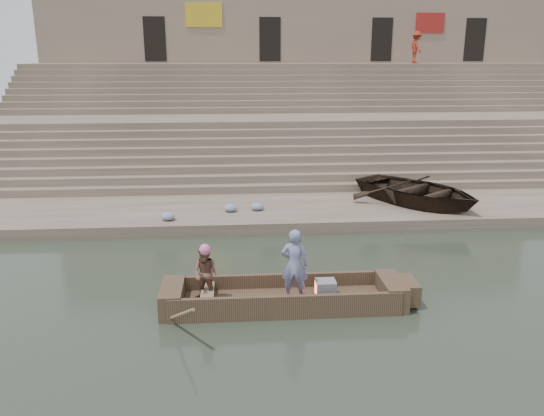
{
  "coord_description": "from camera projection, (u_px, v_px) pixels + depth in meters",
  "views": [
    {
      "loc": [
        -4.49,
        -10.49,
        5.64
      ],
      "look_at": [
        -3.36,
        4.38,
        1.4
      ],
      "focal_mm": 35.49,
      "sensor_mm": 36.0,
      "label": 1
    }
  ],
  "objects": [
    {
      "name": "pedestrian",
      "position": [
        416.0,
        47.0,
        31.45
      ],
      "size": [
        0.71,
        1.19,
        1.81
      ],
      "primitive_type": "imported",
      "rotation": [
        0.0,
        0.0,
        1.61
      ],
      "color": "maroon",
      "rests_on": "upper_landing"
    },
    {
      "name": "ground",
      "position": [
        438.0,
        319.0,
        11.93
      ],
      "size": [
        120.0,
        120.0,
        0.0
      ],
      "primitive_type": "plane",
      "color": "#273124",
      "rests_on": "ground"
    },
    {
      "name": "lower_landing",
      "position": [
        357.0,
        211.0,
        19.55
      ],
      "size": [
        32.0,
        4.0,
        0.4
      ],
      "primitive_type": "cube",
      "color": "gray",
      "rests_on": "ground"
    },
    {
      "name": "rowing_man",
      "position": [
        206.0,
        274.0,
        12.18
      ],
      "size": [
        0.77,
        0.7,
        1.29
      ],
      "primitive_type": "imported",
      "rotation": [
        0.0,
        0.0,
        -0.41
      ],
      "color": "#206243",
      "rests_on": "main_rowboat"
    },
    {
      "name": "television",
      "position": [
        325.0,
        289.0,
        12.49
      ],
      "size": [
        0.46,
        0.42,
        0.4
      ],
      "color": "gray",
      "rests_on": "main_rowboat"
    },
    {
      "name": "ghat_steps",
      "position": [
        318.0,
        132.0,
        27.93
      ],
      "size": [
        32.0,
        11.0,
        5.2
      ],
      "color": "gray",
      "rests_on": "ground"
    },
    {
      "name": "building_wall",
      "position": [
        297.0,
        56.0,
        35.82
      ],
      "size": [
        32.0,
        5.07,
        11.2
      ],
      "color": "gray",
      "rests_on": "ground"
    },
    {
      "name": "mid_landing",
      "position": [
        323.0,
        145.0,
        26.42
      ],
      "size": [
        32.0,
        3.0,
        2.8
      ],
      "primitive_type": "cube",
      "color": "gray",
      "rests_on": "ground"
    },
    {
      "name": "beached_rowboat",
      "position": [
        417.0,
        191.0,
        19.58
      ],
      "size": [
        5.61,
        5.91,
        1.0
      ],
      "primitive_type": "imported",
      "rotation": [
        0.0,
        0.0,
        0.63
      ],
      "color": "#2D2116",
      "rests_on": "lower_landing"
    },
    {
      "name": "standing_man",
      "position": [
        294.0,
        265.0,
        12.17
      ],
      "size": [
        0.69,
        0.53,
        1.7
      ],
      "primitive_type": "imported",
      "rotation": [
        0.0,
        0.0,
        2.93
      ],
      "color": "navy",
      "rests_on": "main_rowboat"
    },
    {
      "name": "main_rowboat",
      "position": [
        283.0,
        302.0,
        12.5
      ],
      "size": [
        5.0,
        1.3,
        0.22
      ],
      "primitive_type": "cube",
      "color": "brown",
      "rests_on": "ground"
    },
    {
      "name": "upper_landing",
      "position": [
        304.0,
        107.0,
        32.8
      ],
      "size": [
        32.0,
        3.0,
        5.2
      ],
      "primitive_type": "cube",
      "color": "gray",
      "rests_on": "ground"
    },
    {
      "name": "cloth_bundles",
      "position": [
        220.0,
        210.0,
        18.43
      ],
      "size": [
        3.44,
        1.42,
        0.26
      ],
      "color": "#3F5999",
      "rests_on": "lower_landing"
    },
    {
      "name": "rowboat_trim",
      "position": [
        292.0,
        294.0,
        12.45
      ],
      "size": [
        6.04,
        2.63,
        1.96
      ],
      "color": "brown",
      "rests_on": "ground"
    }
  ]
}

